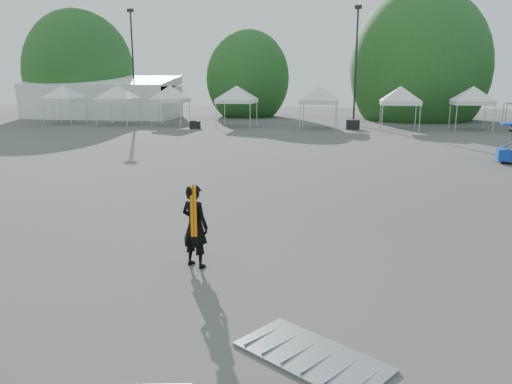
# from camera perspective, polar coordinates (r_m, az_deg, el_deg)

# --- Properties ---
(ground) EXTENTS (120.00, 120.00, 0.00)m
(ground) POSITION_cam_1_polar(r_m,az_deg,el_deg) (13.13, -2.48, -4.14)
(ground) COLOR #474442
(ground) RESTS_ON ground
(marquee) EXTENTS (15.00, 6.25, 4.23)m
(marquee) POSITION_cam_1_polar(r_m,az_deg,el_deg) (53.43, -17.19, 10.19)
(marquee) COLOR white
(marquee) RESTS_ON ground
(light_pole_west) EXTENTS (0.60, 0.25, 10.30)m
(light_pole_west) POSITION_cam_1_polar(r_m,az_deg,el_deg) (50.77, -13.90, 14.58)
(light_pole_west) COLOR black
(light_pole_west) RESTS_ON ground
(light_pole_east) EXTENTS (0.60, 0.25, 9.80)m
(light_pole_east) POSITION_cam_1_polar(r_m,az_deg,el_deg) (44.25, 11.37, 14.69)
(light_pole_east) COLOR black
(light_pole_east) RESTS_ON ground
(tree_far_w) EXTENTS (4.80, 4.80, 7.30)m
(tree_far_w) POSITION_cam_1_polar(r_m,az_deg,el_deg) (57.96, -19.53, 12.73)
(tree_far_w) COLOR #382314
(tree_far_w) RESTS_ON ground
(tree_mid_w) EXTENTS (4.16, 4.16, 6.33)m
(tree_mid_w) POSITION_cam_1_polar(r_m,az_deg,el_deg) (53.35, -0.94, 12.85)
(tree_mid_w) COLOR #382314
(tree_mid_w) RESTS_ON ground
(tree_mid_e) EXTENTS (5.12, 5.12, 7.79)m
(tree_mid_e) POSITION_cam_1_polar(r_m,az_deg,el_deg) (51.59, 18.16, 13.26)
(tree_mid_e) COLOR #382314
(tree_mid_e) RESTS_ON ground
(tent_a) EXTENTS (3.93, 3.93, 3.88)m
(tent_a) POSITION_cam_1_polar(r_m,az_deg,el_deg) (47.76, -21.16, 10.99)
(tent_a) COLOR silver
(tent_a) RESTS_ON ground
(tent_b) EXTENTS (4.24, 4.24, 3.88)m
(tent_b) POSITION_cam_1_polar(r_m,az_deg,el_deg) (45.11, -15.56, 11.32)
(tent_b) COLOR silver
(tent_b) RESTS_ON ground
(tent_c) EXTENTS (3.84, 3.84, 3.88)m
(tent_c) POSITION_cam_1_polar(r_m,az_deg,el_deg) (43.40, -9.80, 11.55)
(tent_c) COLOR silver
(tent_c) RESTS_ON ground
(tent_d) EXTENTS (4.24, 4.24, 3.88)m
(tent_d) POSITION_cam_1_polar(r_m,az_deg,el_deg) (41.58, -2.22, 11.68)
(tent_d) COLOR silver
(tent_d) RESTS_ON ground
(tent_e) EXTENTS (4.16, 4.16, 3.88)m
(tent_e) POSITION_cam_1_polar(r_m,az_deg,el_deg) (40.40, 7.28, 11.56)
(tent_e) COLOR silver
(tent_e) RESTS_ON ground
(tent_f) EXTENTS (4.10, 4.10, 3.88)m
(tent_f) POSITION_cam_1_polar(r_m,az_deg,el_deg) (40.03, 16.24, 11.15)
(tent_f) COLOR silver
(tent_f) RESTS_ON ground
(tent_g) EXTENTS (4.00, 4.00, 3.88)m
(tent_g) POSITION_cam_1_polar(r_m,az_deg,el_deg) (42.18, 23.59, 10.67)
(tent_g) COLOR silver
(tent_g) RESTS_ON ground
(man) EXTENTS (0.75, 0.63, 1.75)m
(man) POSITION_cam_1_polar(r_m,az_deg,el_deg) (10.33, -7.00, -3.85)
(man) COLOR black
(man) RESTS_ON ground
(barrier_mid) EXTENTS (2.35, 2.03, 0.07)m
(barrier_mid) POSITION_cam_1_polar(r_m,az_deg,el_deg) (7.37, 6.44, -18.14)
(barrier_mid) COLOR #95979C
(barrier_mid) RESTS_ON ground
(crate_west) EXTENTS (0.87, 0.72, 0.62)m
(crate_west) POSITION_cam_1_polar(r_m,az_deg,el_deg) (40.21, -6.97, 7.64)
(crate_west) COLOR black
(crate_west) RESTS_ON ground
(crate_mid) EXTENTS (1.05, 0.86, 0.75)m
(crate_mid) POSITION_cam_1_polar(r_m,az_deg,el_deg) (40.00, 11.02, 7.57)
(crate_mid) COLOR black
(crate_mid) RESTS_ON ground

